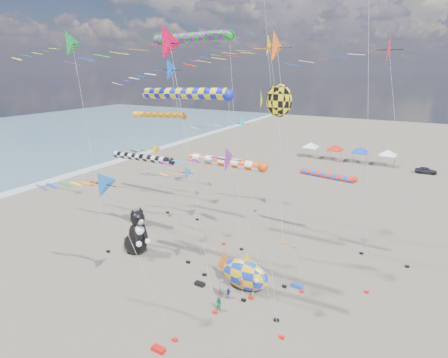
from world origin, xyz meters
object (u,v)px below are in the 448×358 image
child_green (218,305)px  parked_car (426,170)px  cat_inflatable (136,230)px  child_blue (228,293)px  fish_inflatable (245,274)px  person_adult (222,289)px

child_green → parked_car: child_green is taller
child_green → parked_car: bearing=85.5°
cat_inflatable → parked_car: bearing=81.7°
cat_inflatable → child_blue: size_ratio=5.56×
fish_inflatable → parked_car: (13.86, 47.28, -0.85)m
cat_inflatable → parked_car: (26.11, 46.91, -1.98)m
child_blue → cat_inflatable: bearing=154.6°
parked_car → person_adult: bearing=159.2°
child_green → parked_car: (14.37, 50.89, -0.01)m
cat_inflatable → fish_inflatable: cat_inflatable is taller
fish_inflatable → parked_car: fish_inflatable is taller
person_adult → fish_inflatable: bearing=51.8°
child_green → child_blue: 1.90m
fish_inflatable → child_blue: size_ratio=6.17×
child_blue → parked_car: parked_car is taller
fish_inflatable → cat_inflatable: bearing=178.3°
parked_car → cat_inflatable: bearing=147.0°
parked_car → child_green: bearing=160.3°
person_adult → child_green: (0.57, -1.56, -0.25)m
cat_inflatable → parked_car: cat_inflatable is taller
cat_inflatable → fish_inflatable: size_ratio=0.90×
cat_inflatable → child_green: cat_inflatable is taller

